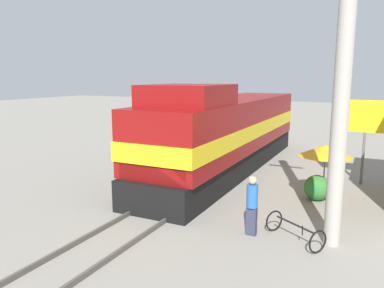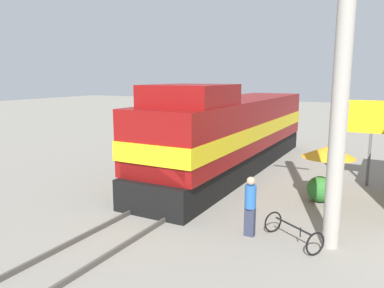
{
  "view_description": "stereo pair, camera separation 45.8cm",
  "coord_description": "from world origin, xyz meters",
  "px_view_note": "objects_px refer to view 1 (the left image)",
  "views": [
    {
      "loc": [
        6.62,
        -12.16,
        4.73
      ],
      "look_at": [
        1.2,
        -1.14,
        2.5
      ],
      "focal_mm": 35.0,
      "sensor_mm": 36.0,
      "label": 1
    },
    {
      "loc": [
        7.02,
        -11.95,
        4.73
      ],
      "look_at": [
        1.2,
        -1.14,
        2.5
      ],
      "focal_mm": 35.0,
      "sensor_mm": 36.0,
      "label": 2
    }
  ],
  "objects_px": {
    "person_bystander": "(252,203)",
    "bicycle": "(295,230)",
    "locomotive": "(226,133)",
    "billboard_sign": "(366,122)",
    "utility_pole": "(343,80)",
    "vendor_umbrella": "(325,151)"
  },
  "relations": [
    {
      "from": "utility_pole",
      "to": "billboard_sign",
      "type": "height_order",
      "value": "utility_pole"
    },
    {
      "from": "person_bystander",
      "to": "bicycle",
      "type": "height_order",
      "value": "person_bystander"
    },
    {
      "from": "billboard_sign",
      "to": "person_bystander",
      "type": "xyz_separation_m",
      "value": [
        -2.75,
        -7.43,
        -1.78
      ]
    },
    {
      "from": "vendor_umbrella",
      "to": "person_bystander",
      "type": "height_order",
      "value": "vendor_umbrella"
    },
    {
      "from": "utility_pole",
      "to": "person_bystander",
      "type": "distance_m",
      "value": 4.28
    },
    {
      "from": "billboard_sign",
      "to": "bicycle",
      "type": "height_order",
      "value": "billboard_sign"
    },
    {
      "from": "locomotive",
      "to": "vendor_umbrella",
      "type": "relative_size",
      "value": 7.07
    },
    {
      "from": "vendor_umbrella",
      "to": "bicycle",
      "type": "distance_m",
      "value": 4.47
    },
    {
      "from": "locomotive",
      "to": "vendor_umbrella",
      "type": "xyz_separation_m",
      "value": [
        5.04,
        -2.73,
        0.01
      ]
    },
    {
      "from": "bicycle",
      "to": "vendor_umbrella",
      "type": "bearing_deg",
      "value": 30.53
    },
    {
      "from": "locomotive",
      "to": "person_bystander",
      "type": "height_order",
      "value": "locomotive"
    },
    {
      "from": "locomotive",
      "to": "billboard_sign",
      "type": "bearing_deg",
      "value": 3.97
    },
    {
      "from": "utility_pole",
      "to": "vendor_umbrella",
      "type": "xyz_separation_m",
      "value": [
        -0.73,
        3.86,
        -2.66
      ]
    },
    {
      "from": "billboard_sign",
      "to": "vendor_umbrella",
      "type": "bearing_deg",
      "value": -111.29
    },
    {
      "from": "billboard_sign",
      "to": "bicycle",
      "type": "bearing_deg",
      "value": -101.51
    },
    {
      "from": "person_bystander",
      "to": "bicycle",
      "type": "xyz_separation_m",
      "value": [
        1.26,
        0.11,
        -0.66
      ]
    },
    {
      "from": "locomotive",
      "to": "person_bystander",
      "type": "relative_size",
      "value": 8.45
    },
    {
      "from": "utility_pole",
      "to": "vendor_umbrella",
      "type": "bearing_deg",
      "value": 100.68
    },
    {
      "from": "locomotive",
      "to": "utility_pole",
      "type": "distance_m",
      "value": 9.16
    },
    {
      "from": "utility_pole",
      "to": "person_bystander",
      "type": "bearing_deg",
      "value": -169.75
    },
    {
      "from": "vendor_umbrella",
      "to": "billboard_sign",
      "type": "xyz_separation_m",
      "value": [
        1.23,
        3.16,
        0.82
      ]
    },
    {
      "from": "billboard_sign",
      "to": "bicycle",
      "type": "xyz_separation_m",
      "value": [
        -1.49,
        -7.32,
        -2.44
      ]
    }
  ]
}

